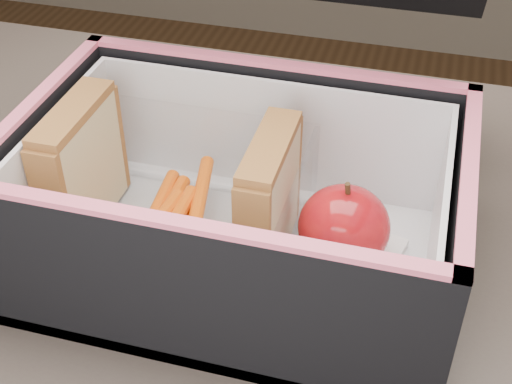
# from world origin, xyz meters

# --- Properties ---
(lunch_bag) EXTENTS (0.31, 0.35, 0.26)m
(lunch_bag) POSITION_xyz_m (-0.07, 0.07, 0.82)
(lunch_bag) COLOR black
(lunch_bag) RESTS_ON kitchen_table
(plastic_tub) EXTENTS (0.19, 0.14, 0.08)m
(plastic_tub) POSITION_xyz_m (-0.12, 0.06, 0.80)
(plastic_tub) COLOR white
(plastic_tub) RESTS_ON lunch_bag
(sandwich_left) EXTENTS (0.03, 0.09, 0.10)m
(sandwich_left) POSITION_xyz_m (-0.19, 0.06, 0.82)
(sandwich_left) COLOR #C9B582
(sandwich_left) RESTS_ON plastic_tub
(sandwich_right) EXTENTS (0.02, 0.09, 0.10)m
(sandwich_right) POSITION_xyz_m (-0.05, 0.06, 0.82)
(sandwich_right) COLOR #C9B582
(sandwich_right) RESTS_ON plastic_tub
(carrot_sticks) EXTENTS (0.05, 0.14, 0.03)m
(carrot_sticks) POSITION_xyz_m (-0.12, 0.05, 0.78)
(carrot_sticks) COLOR #EC5E00
(carrot_sticks) RESTS_ON plastic_tub
(paper_napkin) EXTENTS (0.08, 0.08, 0.01)m
(paper_napkin) POSITION_xyz_m (0.01, 0.07, 0.77)
(paper_napkin) COLOR white
(paper_napkin) RESTS_ON lunch_bag
(red_apple) EXTENTS (0.09, 0.09, 0.07)m
(red_apple) POSITION_xyz_m (0.01, 0.06, 0.80)
(red_apple) COLOR maroon
(red_apple) RESTS_ON paper_napkin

